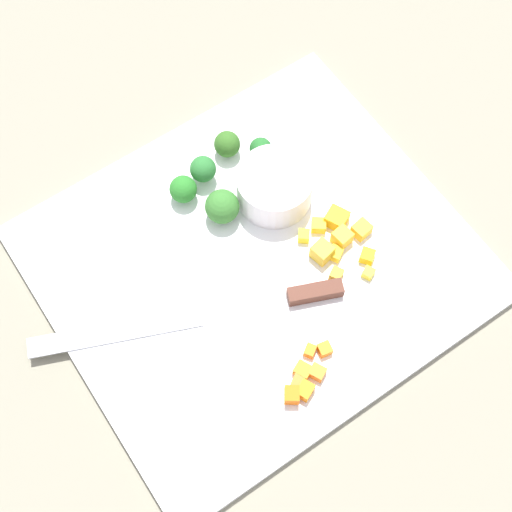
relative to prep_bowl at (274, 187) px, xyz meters
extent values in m
plane|color=gray|center=(0.06, 0.06, -0.03)|extent=(4.00, 4.00, 0.00)
cube|color=white|center=(0.06, 0.06, -0.03)|extent=(0.45, 0.40, 0.01)
cylinder|color=white|center=(0.00, 0.00, 0.00)|extent=(0.09, 0.09, 0.04)
cube|color=silver|center=(0.24, 0.04, -0.02)|extent=(0.18, 0.09, 0.00)
cube|color=#552D1F|center=(0.03, 0.13, -0.01)|extent=(0.06, 0.04, 0.02)
cube|color=orange|center=(0.10, 0.19, -0.02)|extent=(0.02, 0.02, 0.01)
cube|color=orange|center=(0.08, 0.20, -0.02)|extent=(0.02, 0.02, 0.01)
cube|color=orange|center=(0.08, 0.18, -0.02)|extent=(0.02, 0.02, 0.01)
cube|color=orange|center=(0.06, 0.18, -0.02)|extent=(0.02, 0.02, 0.01)
cube|color=orange|center=(0.11, 0.21, -0.01)|extent=(0.02, 0.02, 0.02)
cube|color=orange|center=(0.11, 0.20, -0.02)|extent=(0.02, 0.02, 0.01)
cube|color=orange|center=(0.12, 0.20, -0.01)|extent=(0.02, 0.02, 0.02)
cube|color=yellow|center=(-0.03, 0.09, -0.01)|extent=(0.02, 0.02, 0.02)
cube|color=yellow|center=(-0.05, 0.09, -0.01)|extent=(0.02, 0.02, 0.02)
cube|color=yellow|center=(0.00, 0.09, -0.01)|extent=(0.02, 0.02, 0.02)
cube|color=yellow|center=(-0.02, 0.06, -0.02)|extent=(0.02, 0.02, 0.01)
cube|color=yellow|center=(-0.03, 0.14, -0.02)|extent=(0.02, 0.02, 0.01)
cube|color=yellow|center=(-0.01, 0.10, -0.02)|extent=(0.02, 0.02, 0.01)
cube|color=yellow|center=(-0.04, 0.07, -0.01)|extent=(0.03, 0.03, 0.02)
cube|color=yellow|center=(0.00, 0.06, -0.02)|extent=(0.02, 0.02, 0.01)
cube|color=yellow|center=(-0.04, 0.12, -0.02)|extent=(0.02, 0.02, 0.01)
cube|color=yellow|center=(0.00, 0.12, -0.02)|extent=(0.02, 0.02, 0.01)
cylinder|color=#86BA6D|center=(0.05, -0.07, -0.02)|extent=(0.01, 0.01, 0.01)
sphere|color=#2A7130|center=(0.05, -0.07, 0.00)|extent=(0.03, 0.03, 0.03)
cylinder|color=#83BD6D|center=(0.01, -0.08, -0.02)|extent=(0.01, 0.01, 0.01)
sphere|color=#326421|center=(0.01, -0.08, 0.00)|extent=(0.03, 0.03, 0.03)
cylinder|color=#89C469|center=(0.09, -0.06, -0.02)|extent=(0.01, 0.01, 0.01)
sphere|color=#287927|center=(0.09, -0.06, 0.00)|extent=(0.03, 0.03, 0.03)
cylinder|color=#86B46C|center=(0.07, -0.01, -0.02)|extent=(0.01, 0.01, 0.01)
sphere|color=#36762D|center=(0.07, -0.01, 0.00)|extent=(0.04, 0.04, 0.04)
cylinder|color=#95B458|center=(-0.02, -0.05, -0.02)|extent=(0.01, 0.01, 0.01)
sphere|color=#246629|center=(-0.02, -0.05, -0.01)|extent=(0.03, 0.03, 0.03)
camera|label=1|loc=(0.26, 0.34, 0.74)|focal=52.10mm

